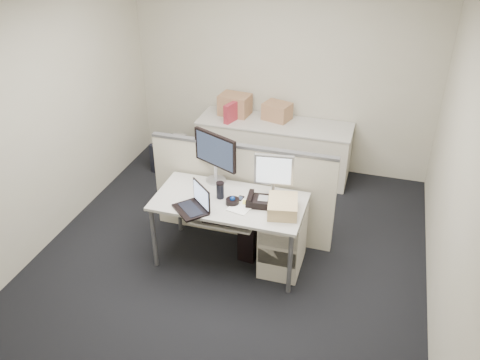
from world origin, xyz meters
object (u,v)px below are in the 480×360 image
(laptop, at_px, (190,200))
(monitor_main, at_px, (215,158))
(desk, at_px, (229,206))
(desk_phone, at_px, (259,201))

(laptop, bearing_deg, monitor_main, 127.74)
(monitor_main, xyz_separation_m, laptop, (-0.05, -0.60, -0.15))
(desk, bearing_deg, laptop, -136.97)
(desk, xyz_separation_m, desk_phone, (0.30, 0.01, 0.10))
(desk_phone, bearing_deg, desk, 175.75)
(monitor_main, distance_m, desk_phone, 0.67)
(laptop, distance_m, desk_phone, 0.67)
(laptop, height_order, desk_phone, laptop)
(desk, bearing_deg, monitor_main, 128.00)
(desk, height_order, desk_phone, desk_phone)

